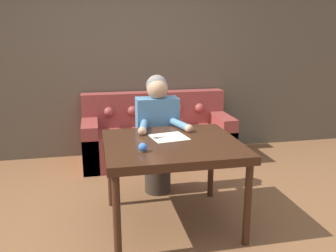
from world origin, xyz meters
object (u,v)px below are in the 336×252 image
Objects in this scene: couch at (157,137)px; person at (158,133)px; dining_table at (172,150)px; scissors at (161,137)px; pin_cushion at (143,148)px.

couch is 1.55× the size of person.
scissors is (-0.07, 0.14, 0.08)m from dining_table.
pin_cushion is (-0.45, -1.89, 0.48)m from couch.
person is (-0.17, -1.01, 0.34)m from couch.
scissors is (-0.06, -0.54, 0.12)m from person.
person is at bearing -99.76° from couch.
scissors reaches higher than dining_table.
pin_cushion is at bearing -143.29° from dining_table.
person is 0.55m from scissors.
scissors is (-0.24, -1.55, 0.45)m from couch.
pin_cushion is (-0.28, -0.21, 0.11)m from dining_table.
couch reaches higher than pin_cushion.
dining_table is 0.17m from scissors.
person is at bearing 90.49° from dining_table.
person reaches higher than pin_cushion.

